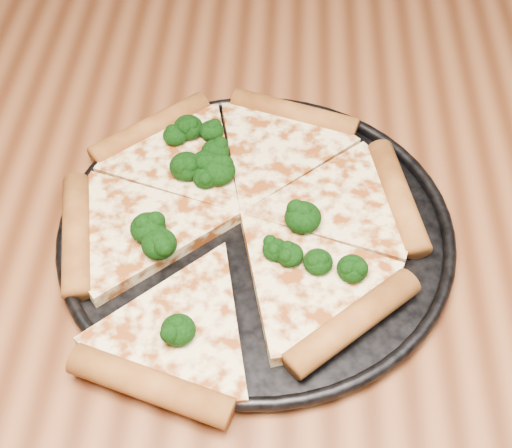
{
  "coord_description": "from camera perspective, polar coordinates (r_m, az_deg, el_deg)",
  "views": [
    {
      "loc": [
        -0.03,
        -0.38,
        1.26
      ],
      "look_at": [
        -0.05,
        0.04,
        0.77
      ],
      "focal_mm": 52.32,
      "sensor_mm": 36.0,
      "label": 1
    }
  ],
  "objects": [
    {
      "name": "pizza_pan",
      "position": [
        0.65,
        0.0,
        -0.47
      ],
      "size": [
        0.35,
        0.35,
        0.02
      ],
      "color": "black",
      "rests_on": "dining_table"
    },
    {
      "name": "pizza",
      "position": [
        0.65,
        -1.38,
        0.33
      ],
      "size": [
        0.33,
        0.37,
        0.02
      ],
      "rotation": [
        0.0,
        0.0,
        -0.32
      ],
      "color": "#FFE19C",
      "rests_on": "pizza_pan"
    },
    {
      "name": "dining_table",
      "position": [
        0.71,
        3.71,
        -8.27
      ],
      "size": [
        1.2,
        0.9,
        0.75
      ],
      "color": "brown",
      "rests_on": "ground"
    },
    {
      "name": "broccoli_florets",
      "position": [
        0.65,
        -2.79,
        1.88
      ],
      "size": [
        0.2,
        0.25,
        0.02
      ],
      "color": "black",
      "rests_on": "pizza"
    }
  ]
}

